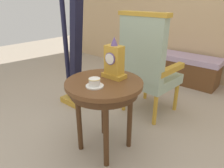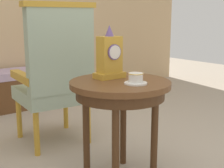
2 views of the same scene
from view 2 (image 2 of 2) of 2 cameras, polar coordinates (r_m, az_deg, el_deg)
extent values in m
cylinder|color=brown|center=(1.93, 1.48, 0.04)|extent=(0.62, 0.62, 0.03)
cylinder|color=#482B16|center=(1.94, 1.47, -1.48)|extent=(0.55, 0.55, 0.07)
cylinder|color=#482B16|center=(2.23, 2.05, -6.98)|extent=(0.04, 0.04, 0.61)
cylinder|color=#482B16|center=(2.06, -4.68, -8.66)|extent=(0.04, 0.04, 0.61)
cylinder|color=#482B16|center=(1.82, 0.66, -11.43)|extent=(0.04, 0.04, 0.61)
cylinder|color=#482B16|center=(2.01, 7.68, -9.20)|extent=(0.04, 0.04, 0.61)
cylinder|color=white|center=(1.85, 4.31, 0.16)|extent=(0.14, 0.14, 0.01)
cylinder|color=white|center=(1.84, 4.33, 1.15)|extent=(0.08, 0.08, 0.06)
torus|color=gold|center=(1.83, 4.34, 1.91)|extent=(0.09, 0.09, 0.00)
cube|color=gold|center=(2.02, -0.45, 1.60)|extent=(0.19, 0.11, 0.04)
cube|color=gold|center=(2.00, -0.46, 5.35)|extent=(0.14, 0.09, 0.23)
cylinder|color=#664C8C|center=(1.96, 0.44, 5.79)|extent=(0.10, 0.01, 0.10)
cylinder|color=white|center=(1.95, 0.55, 5.78)|extent=(0.08, 0.00, 0.08)
cone|color=#664C8C|center=(1.99, -0.46, 9.65)|extent=(0.06, 0.06, 0.07)
cube|color=#9EB299|center=(2.66, -10.87, -1.79)|extent=(0.56, 0.56, 0.11)
cube|color=#9EB299|center=(2.40, -9.23, 5.86)|extent=(0.53, 0.13, 0.64)
cube|color=gold|center=(2.38, -9.52, 14.01)|extent=(0.57, 0.14, 0.04)
cube|color=gold|center=(2.72, -6.52, 2.20)|extent=(0.11, 0.47, 0.06)
cube|color=gold|center=(2.55, -15.80, 1.16)|extent=(0.11, 0.47, 0.06)
cylinder|color=gold|center=(3.00, -8.39, -4.67)|extent=(0.04, 0.04, 0.35)
cylinder|color=gold|center=(2.86, -16.48, -5.92)|extent=(0.04, 0.04, 0.35)
cylinder|color=gold|center=(2.62, -4.35, -7.05)|extent=(0.04, 0.04, 0.35)
cylinder|color=gold|center=(2.46, -13.50, -8.71)|extent=(0.04, 0.04, 0.35)
cube|color=#B299B7|center=(3.70, -18.90, 1.58)|extent=(0.97, 0.40, 0.08)
cube|color=brown|center=(3.74, -18.67, -1.73)|extent=(0.93, 0.38, 0.36)
camera|label=1|loc=(2.24, 44.57, 14.35)|focal=32.65mm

